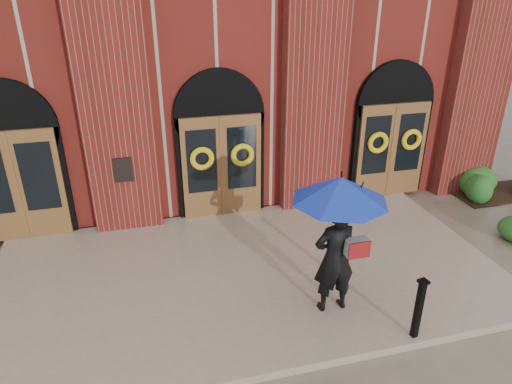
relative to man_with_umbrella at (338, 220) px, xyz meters
name	(u,v)px	position (x,y,z in m)	size (l,w,h in m)	color
ground	(250,281)	(-1.16, 1.32, -1.91)	(90.00, 90.00, 0.00)	gray
landing	(248,273)	(-1.16, 1.47, -1.83)	(10.00, 5.30, 0.15)	tan
church_building	(186,44)	(-1.16, 10.11, 1.59)	(16.20, 12.53, 7.00)	maroon
man_with_umbrella	(338,220)	(0.00, 0.00, 0.00)	(1.62, 1.62, 2.51)	black
metal_post	(419,308)	(1.02, -1.03, -1.18)	(0.17, 0.17, 1.10)	black
hedge_wall_right	(508,181)	(6.84, 3.52, -1.55)	(2.80, 1.12, 0.72)	#235A1F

